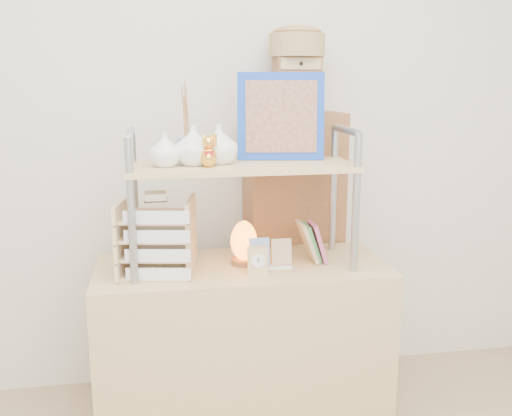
{
  "coord_description": "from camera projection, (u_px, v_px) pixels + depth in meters",
  "views": [
    {
      "loc": [
        -0.32,
        -1.03,
        1.5
      ],
      "look_at": [
        0.06,
        1.2,
        0.99
      ],
      "focal_mm": 40.0,
      "sensor_mm": 36.0,
      "label": 1
    }
  ],
  "objects": [
    {
      "name": "desk_clock",
      "position": [
        257.0,
        261.0,
        2.24
      ],
      "size": [
        0.08,
        0.04,
        0.11
      ],
      "color": "tan",
      "rests_on": "desk"
    },
    {
      "name": "hutch",
      "position": [
        230.0,
        157.0,
        2.27
      ],
      "size": [
        0.9,
        0.34,
        0.78
      ],
      "color": "#939AA0",
      "rests_on": "desk"
    },
    {
      "name": "salt_lamp",
      "position": [
        244.0,
        242.0,
        2.35
      ],
      "size": [
        0.12,
        0.11,
        0.18
      ],
      "color": "brown",
      "rests_on": "desk"
    },
    {
      "name": "desk",
      "position": [
        243.0,
        348.0,
        2.44
      ],
      "size": [
        1.2,
        0.5,
        0.75
      ],
      "primitive_type": "cube",
      "color": "tan",
      "rests_on": "ground"
    },
    {
      "name": "drawer_chest",
      "position": [
        296.0,
        85.0,
        2.58
      ],
      "size": [
        0.2,
        0.16,
        0.25
      ],
      "color": "brown",
      "rests_on": "cabinet"
    },
    {
      "name": "cabinet",
      "position": [
        293.0,
        252.0,
        2.78
      ],
      "size": [
        0.46,
        0.27,
        1.35
      ],
      "primitive_type": "cube",
      "rotation": [
        0.0,
        0.0,
        0.06
      ],
      "color": "brown",
      "rests_on": "ground"
    },
    {
      "name": "woven_basket",
      "position": [
        297.0,
        45.0,
        2.55
      ],
      "size": [
        0.25,
        0.25,
        0.1
      ],
      "primitive_type": "cylinder",
      "color": "#976A44",
      "rests_on": "drawer_chest"
    },
    {
      "name": "letter_tray",
      "position": [
        157.0,
        241.0,
        2.24
      ],
      "size": [
        0.31,
        0.29,
        0.33
      ],
      "color": "tan",
      "rests_on": "desk"
    },
    {
      "name": "postcard_stand",
      "position": [
        270.0,
        259.0,
        2.32
      ],
      "size": [
        0.18,
        0.05,
        0.13
      ],
      "color": "white",
      "rests_on": "desk"
    }
  ]
}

